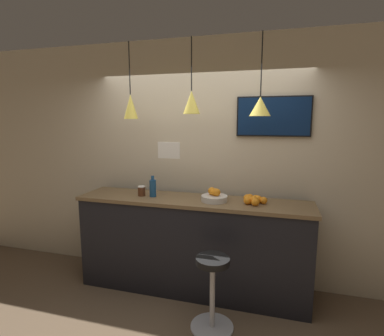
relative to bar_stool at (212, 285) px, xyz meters
name	(u,v)px	position (x,y,z in m)	size (l,w,h in m)	color
ground_plane	(173,326)	(-0.36, -0.08, -0.44)	(14.00, 14.00, 0.00)	brown
back_wall	(201,162)	(-0.36, 0.97, 1.01)	(8.00, 0.06, 2.90)	beige
service_counter	(192,245)	(-0.36, 0.58, 0.11)	(2.61, 0.56, 1.09)	black
bar_stool	(212,285)	(0.00, 0.00, 0.00)	(0.41, 0.41, 0.71)	#B7B7BC
fruit_bowl	(214,196)	(-0.11, 0.56, 0.70)	(0.29, 0.29, 0.14)	beige
orange_pile	(254,200)	(0.31, 0.58, 0.69)	(0.25, 0.26, 0.09)	orange
juice_bottle	(153,188)	(-0.82, 0.56, 0.76)	(0.08, 0.08, 0.24)	navy
spread_jar	(142,191)	(-0.97, 0.56, 0.71)	(0.09, 0.09, 0.11)	#562D19
pendant_lamp_left	(131,106)	(-1.07, 0.56, 1.67)	(0.16, 0.16, 0.83)	black
pendant_lamp_middle	(192,102)	(-0.36, 0.56, 1.71)	(0.18, 0.18, 0.78)	black
pendant_lamp_right	(260,106)	(0.35, 0.56, 1.66)	(0.21, 0.21, 0.81)	black
mounted_tv	(273,116)	(0.47, 0.92, 1.56)	(0.80, 0.04, 0.44)	black
hanging_menu_board	(169,150)	(-0.56, 0.38, 1.21)	(0.24, 0.01, 0.17)	white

